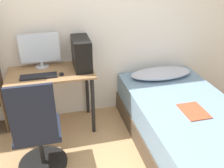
% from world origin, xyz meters
% --- Properties ---
extents(wall_back, '(8.00, 0.05, 2.50)m').
position_xyz_m(wall_back, '(0.00, 1.45, 1.25)').
color(wall_back, silver).
rests_on(wall_back, ground_plane).
extents(desk, '(1.00, 0.55, 0.78)m').
position_xyz_m(desk, '(-0.38, 1.15, 0.64)').
color(desk, '#997047').
rests_on(desk, ground_plane).
extents(office_chair, '(0.51, 0.51, 1.05)m').
position_xyz_m(office_chair, '(-0.55, 0.43, 0.41)').
color(office_chair, black).
rests_on(office_chair, ground_plane).
extents(bed, '(1.09, 2.03, 0.54)m').
position_xyz_m(bed, '(1.04, 0.41, 0.27)').
color(bed, '#4C3D2D').
rests_on(bed, ground_plane).
extents(pillow, '(0.83, 0.36, 0.11)m').
position_xyz_m(pillow, '(1.04, 1.16, 0.59)').
color(pillow, '#B2B7C6').
rests_on(pillow, bed).
extents(magazine, '(0.24, 0.32, 0.01)m').
position_xyz_m(magazine, '(1.03, 0.31, 0.55)').
color(magazine, '#B24C2D').
rests_on(magazine, bed).
extents(monitor, '(0.48, 0.16, 0.42)m').
position_xyz_m(monitor, '(-0.47, 1.32, 1.00)').
color(monitor, '#B7B7BC').
rests_on(monitor, desk).
extents(keyboard, '(0.40, 0.13, 0.02)m').
position_xyz_m(keyboard, '(-0.51, 1.04, 0.79)').
color(keyboard, black).
rests_on(keyboard, desk).
extents(pc_tower, '(0.20, 0.43, 0.37)m').
position_xyz_m(pc_tower, '(0.00, 1.19, 0.96)').
color(pc_tower, black).
rests_on(pc_tower, desk).
extents(mouse, '(0.06, 0.09, 0.02)m').
position_xyz_m(mouse, '(-0.26, 1.04, 0.79)').
color(mouse, black).
rests_on(mouse, desk).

